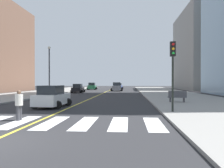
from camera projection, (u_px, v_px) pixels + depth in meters
The scene contains 13 objects.
sidewalk_kerb_east at pixel (189, 99), 26.99m from camera, with size 10.00×120.00×0.15m, color gray.
crosswalk_paint at pixel (36, 122), 11.99m from camera, with size 13.50×4.00×0.01m.
lane_divider_paint at pixel (106, 92), 47.88m from camera, with size 0.16×80.00×0.01m, color yellow.
parking_garage_concrete at pixel (214, 51), 62.27m from camera, with size 18.00×24.00×21.73m, color gray.
car_white_nearest at pixel (52, 97), 19.06m from camera, with size 2.74×4.27×1.87m.
car_blue_second at pixel (119, 86), 65.59m from camera, with size 2.64×4.11×1.80m.
car_black_third at pixel (78, 89), 44.57m from camera, with size 2.49×3.98×1.78m.
car_gray_fourth at pixel (117, 87), 52.92m from camera, with size 3.00×4.69×2.06m.
car_green_fifth at pixel (92, 86), 61.87m from camera, with size 2.86×4.47×1.96m.
traffic_light_near_corner at pixel (173, 62), 15.18m from camera, with size 0.36×0.41×4.77m.
park_bench at pixel (177, 97), 22.41m from camera, with size 1.81×0.58×1.12m.
pedestrian_crossing at pixel (19, 104), 12.55m from camera, with size 0.42×0.42×1.72m.
street_lamp at pixel (49, 66), 35.86m from camera, with size 0.44×0.44×7.76m.
Camera 1 is at (5.03, -7.61, 2.18)m, focal length 35.79 mm.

